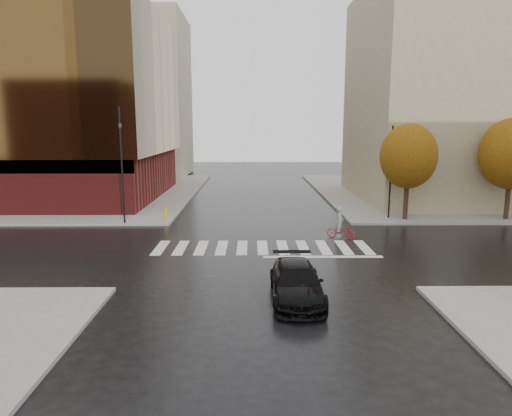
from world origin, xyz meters
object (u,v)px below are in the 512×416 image
Objects in this scene: traffic_light_ne at (391,167)px; fire_hydrant at (166,213)px; cyclist at (340,228)px; traffic_light_nw at (121,158)px; sedan at (296,283)px.

fire_hydrant is (-15.50, -0.33, -3.12)m from traffic_light_ne.
cyclist is 14.62m from traffic_light_nw.
traffic_light_ne reaches higher than fire_hydrant.
traffic_light_nw reaches higher than traffic_light_ne.
traffic_light_nw is at bearing -153.43° from fire_hydrant.
fire_hydrant is at bearing 90.17° from cyclist.
traffic_light_nw is at bearing 127.45° from sedan.
sedan is 17.12m from traffic_light_ne.
traffic_light_ne is 8.59× the size of fire_hydrant.
traffic_light_ne is at bearing 1.20° from fire_hydrant.
traffic_light_ne is (4.41, 5.38, 3.04)m from cyclist.
sedan is 6.30× the size of fire_hydrant.
fire_hydrant is (-7.59, 14.55, -0.12)m from sedan.
fire_hydrant is at bearing 117.81° from sedan.
traffic_light_nw reaches higher than fire_hydrant.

